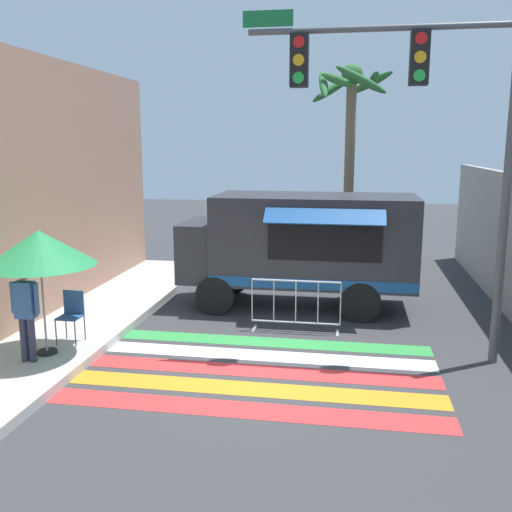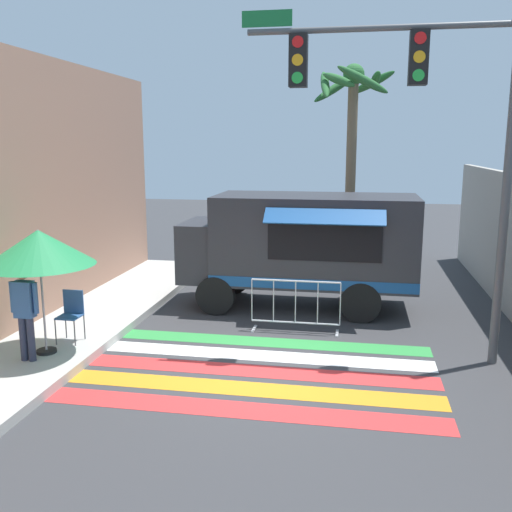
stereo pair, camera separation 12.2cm
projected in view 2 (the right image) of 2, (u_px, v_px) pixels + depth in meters
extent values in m
plane|color=#38383A|center=(258.00, 366.00, 10.37)|extent=(60.00, 60.00, 0.00)
cube|color=red|center=(238.00, 409.00, 8.66)|extent=(6.40, 0.56, 0.01)
cube|color=orange|center=(247.00, 389.00, 9.39)|extent=(6.40, 0.56, 0.01)
cube|color=red|center=(255.00, 371.00, 10.12)|extent=(6.40, 0.56, 0.01)
cube|color=white|center=(262.00, 356.00, 10.86)|extent=(6.40, 0.56, 0.01)
cube|color=green|center=(269.00, 342.00, 11.59)|extent=(6.40, 0.56, 0.01)
cube|color=#2D2D33|center=(315.00, 239.00, 13.73)|extent=(4.77, 2.16, 2.10)
cube|color=#2D2D33|center=(219.00, 250.00, 14.21)|extent=(1.68, 1.98, 1.42)
cube|color=#1E232D|center=(188.00, 235.00, 14.28)|extent=(0.06, 1.73, 0.54)
cube|color=black|center=(324.00, 240.00, 12.60)|extent=(2.53, 0.03, 0.95)
cube|color=#194C8C|center=(324.00, 217.00, 12.29)|extent=(2.63, 0.43, 0.31)
cube|color=#194C8C|center=(311.00, 285.00, 12.85)|extent=(4.77, 0.01, 0.24)
cylinder|color=black|center=(215.00, 295.00, 13.41)|extent=(0.92, 0.22, 0.92)
cylinder|color=black|center=(234.00, 276.00, 15.32)|extent=(0.92, 0.22, 0.92)
cylinder|color=black|center=(361.00, 302.00, 12.82)|extent=(0.92, 0.22, 0.92)
cylinder|color=black|center=(361.00, 282.00, 14.74)|extent=(0.92, 0.22, 0.92)
cylinder|color=#515456|center=(506.00, 192.00, 9.91)|extent=(0.16, 0.16, 6.30)
cylinder|color=#515456|center=(379.00, 28.00, 9.77)|extent=(4.58, 0.11, 0.11)
cube|color=black|center=(419.00, 58.00, 9.72)|extent=(0.32, 0.28, 0.90)
cylinder|color=red|center=(420.00, 38.00, 9.53)|extent=(0.20, 0.02, 0.20)
cylinder|color=#F2A519|center=(419.00, 57.00, 9.58)|extent=(0.20, 0.02, 0.20)
cylinder|color=green|center=(418.00, 75.00, 9.64)|extent=(0.20, 0.02, 0.20)
cube|color=black|center=(298.00, 61.00, 10.08)|extent=(0.32, 0.28, 0.90)
cylinder|color=red|center=(298.00, 42.00, 9.88)|extent=(0.20, 0.02, 0.20)
cylinder|color=#F2A519|center=(298.00, 60.00, 9.94)|extent=(0.20, 0.02, 0.20)
cylinder|color=green|center=(297.00, 78.00, 10.00)|extent=(0.20, 0.02, 0.20)
cube|color=#197238|center=(267.00, 19.00, 10.04)|extent=(0.90, 0.02, 0.28)
cylinder|color=black|center=(47.00, 351.00, 10.53)|extent=(0.36, 0.36, 0.06)
cylinder|color=#B2B2B7|center=(42.00, 293.00, 10.32)|extent=(0.04, 0.04, 2.30)
cone|color=#268C4C|center=(39.00, 247.00, 10.16)|extent=(1.97, 1.97, 0.64)
cylinder|color=#4C4C51|center=(56.00, 332.00, 10.92)|extent=(0.02, 0.02, 0.50)
cylinder|color=#4C4C51|center=(75.00, 333.00, 10.85)|extent=(0.02, 0.02, 0.50)
cylinder|color=#4C4C51|center=(66.00, 326.00, 11.30)|extent=(0.02, 0.02, 0.50)
cylinder|color=#4C4C51|center=(84.00, 327.00, 11.23)|extent=(0.02, 0.02, 0.50)
cube|color=#2D5999|center=(69.00, 317.00, 11.02)|extent=(0.42, 0.42, 0.03)
cube|color=#2D5999|center=(73.00, 301.00, 11.16)|extent=(0.42, 0.03, 0.47)
cylinder|color=#2D3347|center=(23.00, 339.00, 10.10)|extent=(0.13, 0.13, 0.80)
cylinder|color=#2D3347|center=(31.00, 339.00, 10.08)|extent=(0.13, 0.13, 0.80)
cube|color=#33598C|center=(24.00, 299.00, 9.95)|extent=(0.34, 0.20, 0.65)
cylinder|color=#33598C|center=(12.00, 297.00, 9.98)|extent=(0.09, 0.09, 0.55)
cylinder|color=#33598C|center=(35.00, 298.00, 9.91)|extent=(0.09, 0.09, 0.55)
sphere|color=#9E7051|center=(22.00, 273.00, 9.86)|extent=(0.23, 0.23, 0.23)
cylinder|color=#B7BABF|center=(296.00, 281.00, 12.03)|extent=(1.89, 0.04, 0.04)
cylinder|color=#B7BABF|center=(295.00, 323.00, 12.21)|extent=(1.89, 0.04, 0.04)
cylinder|color=#B7BABF|center=(252.00, 300.00, 12.28)|extent=(0.02, 0.02, 0.92)
cylinder|color=#B7BABF|center=(274.00, 301.00, 12.20)|extent=(0.02, 0.02, 0.92)
cylinder|color=#B7BABF|center=(295.00, 302.00, 12.12)|extent=(0.02, 0.02, 0.92)
cylinder|color=#B7BABF|center=(318.00, 303.00, 12.04)|extent=(0.02, 0.02, 0.92)
cylinder|color=#B7BABF|center=(340.00, 304.00, 11.95)|extent=(0.02, 0.02, 0.92)
cube|color=#B7BABF|center=(254.00, 329.00, 12.40)|extent=(0.06, 0.44, 0.03)
cube|color=#B7BABF|center=(337.00, 333.00, 12.09)|extent=(0.06, 0.44, 0.03)
cylinder|color=#7A664C|center=(350.00, 182.00, 16.66)|extent=(0.29, 0.29, 5.74)
sphere|color=#2D6B33|center=(354.00, 75.00, 16.08)|extent=(0.60, 0.60, 0.60)
ellipsoid|color=#2D6B33|center=(375.00, 80.00, 16.07)|extent=(0.38, 1.26, 0.54)
ellipsoid|color=#2D6B33|center=(372.00, 83.00, 16.62)|extent=(1.40, 1.24, 0.73)
ellipsoid|color=#2D6B33|center=(337.00, 87.00, 16.92)|extent=(1.49, 1.13, 1.10)
ellipsoid|color=#2D6B33|center=(325.00, 84.00, 16.15)|extent=(0.45, 1.52, 1.02)
ellipsoid|color=#2D6B33|center=(339.00, 80.00, 15.72)|extent=(1.11, 1.00, 0.64)
ellipsoid|color=#2D6B33|center=(363.00, 80.00, 15.35)|extent=(1.54, 0.73, 0.89)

